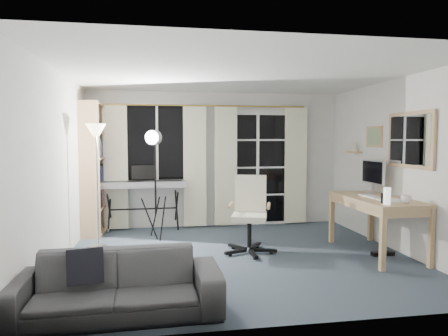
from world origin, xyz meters
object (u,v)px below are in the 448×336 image
Objects in this scene: torchiere_lamp at (96,149)px; office_chair at (250,207)px; studio_light at (154,150)px; mug at (406,198)px; bookshelf at (92,172)px; desk at (377,205)px; sofa at (115,275)px; keyboard_piano at (143,185)px; monitor at (373,173)px.

office_chair is at bearing -12.04° from torchiere_lamp.
studio_light reaches higher than mug.
bookshelf is 1.27m from studio_light.
desk is at bearing -13.16° from torchiere_lamp.
bookshelf is at bearing 100.57° from sofa.
keyboard_piano is 2.08m from office_chair.
mug is (3.27, -2.35, 0.04)m from keyboard_piano.
studio_light is at bearing -29.88° from bookshelf.
keyboard_piano is 3.28m from sofa.
monitor is at bearing 17.59° from office_chair.
monitor is (1.85, 0.02, 0.44)m from office_chair.
mug is (1.75, -0.93, 0.21)m from office_chair.
sofa is at bearing -115.08° from office_chair.
keyboard_piano is (0.60, 0.97, -0.64)m from torchiere_lamp.
desk is at bearing 21.41° from sofa.
studio_light is (0.19, -0.56, 0.60)m from keyboard_piano.
torchiere_lamp reaches higher than mug.
office_chair reaches higher than desk.
bookshelf is at bearing 159.58° from monitor.
keyboard_piano is 3.67m from desk.
bookshelf is at bearing 170.91° from studio_light.
torchiere_lamp is at bearing 160.36° from mug.
office_chair reaches higher than sofa.
keyboard_piano is 0.84× the size of studio_light.
studio_light is at bearing 149.75° from mug.
mug is at bearing -28.46° from bookshelf.
torchiere_lamp is 0.95× the size of sofa.
torchiere_lamp is 0.89m from studio_light.
studio_light reaches higher than monitor.
keyboard_piano is 0.84m from studio_light.
desk reaches higher than sofa.
mug reaches higher than sofa.
bookshelf is 1.49× the size of desk.
keyboard_piano is at bearing 148.77° from desk.
desk is at bearing -23.58° from bookshelf.
bookshelf is 2.04× the size of office_chair.
mug is (3.87, -1.38, -0.59)m from torchiere_lamp.
mug is 3.54m from sofa.
office_chair reaches higher than mug.
mug is (-0.10, -0.95, -0.23)m from monitor.
keyboard_piano is 1.00× the size of desk.
keyboard_piano is at bearing 86.23° from sofa.
bookshelf is 17.03× the size of mug.
sofa is (-3.40, -0.89, -0.47)m from mug.
keyboard_piano is at bearing 153.69° from office_chair.
studio_light is 1.20× the size of desk.
sofa is at bearing -158.00° from desk.
torchiere_lamp is (0.24, -1.06, 0.40)m from bookshelf.
office_chair is 1.90× the size of monitor.
torchiere_lamp is 2.31m from office_chair.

